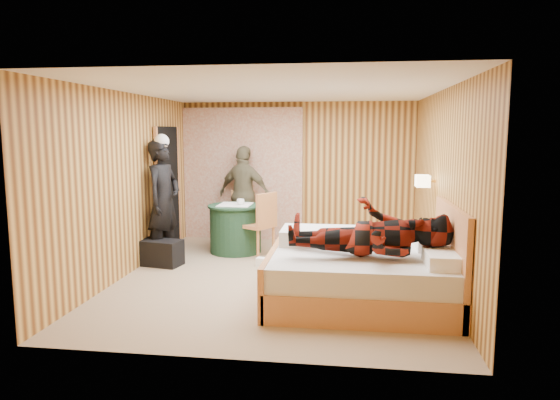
# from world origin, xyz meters

# --- Properties ---
(floor) EXTENTS (4.20, 5.00, 0.01)m
(floor) POSITION_xyz_m (0.00, 0.00, 0.00)
(floor) COLOR tan
(floor) RESTS_ON ground
(ceiling) EXTENTS (4.20, 5.00, 0.01)m
(ceiling) POSITION_xyz_m (0.00, 0.00, 2.50)
(ceiling) COLOR white
(ceiling) RESTS_ON wall_back
(wall_back) EXTENTS (4.20, 0.02, 2.50)m
(wall_back) POSITION_xyz_m (0.00, 2.50, 1.25)
(wall_back) COLOR #DEAE55
(wall_back) RESTS_ON floor
(wall_left) EXTENTS (0.02, 5.00, 2.50)m
(wall_left) POSITION_xyz_m (-2.10, 0.00, 1.25)
(wall_left) COLOR #DEAE55
(wall_left) RESTS_ON floor
(wall_right) EXTENTS (0.02, 5.00, 2.50)m
(wall_right) POSITION_xyz_m (2.10, 0.00, 1.25)
(wall_right) COLOR #DEAE55
(wall_right) RESTS_ON floor
(curtain) EXTENTS (2.20, 0.08, 2.40)m
(curtain) POSITION_xyz_m (-1.00, 2.43, 1.20)
(curtain) COLOR beige
(curtain) RESTS_ON floor
(doorway) EXTENTS (0.06, 0.90, 2.05)m
(doorway) POSITION_xyz_m (-2.06, 1.40, 1.02)
(doorway) COLOR black
(doorway) RESTS_ON floor
(wall_lamp) EXTENTS (0.26, 0.24, 0.16)m
(wall_lamp) POSITION_xyz_m (1.92, 0.45, 1.30)
(wall_lamp) COLOR gold
(wall_lamp) RESTS_ON wall_right
(bed) EXTENTS (2.14, 1.69, 1.16)m
(bed) POSITION_xyz_m (1.12, -0.85, 0.33)
(bed) COLOR #DE895B
(bed) RESTS_ON floor
(nightstand) EXTENTS (0.41, 0.55, 0.53)m
(nightstand) POSITION_xyz_m (1.88, 0.63, 0.28)
(nightstand) COLOR #DE895B
(nightstand) RESTS_ON floor
(round_table) EXTENTS (0.90, 0.90, 0.79)m
(round_table) POSITION_xyz_m (-0.90, 1.35, 0.40)
(round_table) COLOR #224A2E
(round_table) RESTS_ON floor
(chair_far) EXTENTS (0.50, 0.50, 0.93)m
(chair_far) POSITION_xyz_m (-0.92, 2.05, 0.54)
(chair_far) COLOR #DE895B
(chair_far) RESTS_ON floor
(chair_near) EXTENTS (0.64, 0.64, 1.03)m
(chair_near) POSITION_xyz_m (-0.43, 1.09, 0.60)
(chair_near) COLOR #DE895B
(chair_near) RESTS_ON floor
(duffel_bag) EXTENTS (0.72, 0.48, 0.38)m
(duffel_bag) POSITION_xyz_m (-1.85, 0.40, 0.19)
(duffel_bag) COLOR black
(duffel_bag) RESTS_ON floor
(sneaker_left) EXTENTS (0.27, 0.16, 0.11)m
(sneaker_left) POSITION_xyz_m (-0.09, 1.05, 0.06)
(sneaker_left) COLOR white
(sneaker_left) RESTS_ON floor
(sneaker_right) EXTENTS (0.30, 0.17, 0.13)m
(sneaker_right) POSITION_xyz_m (-0.26, 0.52, 0.06)
(sneaker_right) COLOR white
(sneaker_right) RESTS_ON floor
(woman_standing) EXTENTS (0.59, 0.76, 1.86)m
(woman_standing) POSITION_xyz_m (-1.85, 0.65, 0.93)
(woman_standing) COLOR black
(woman_standing) RESTS_ON floor
(man_at_table) EXTENTS (1.09, 0.73, 1.72)m
(man_at_table) POSITION_xyz_m (-0.90, 2.10, 0.86)
(man_at_table) COLOR brown
(man_at_table) RESTS_ON floor
(man_on_bed) EXTENTS (0.86, 0.67, 1.77)m
(man_on_bed) POSITION_xyz_m (1.15, -1.08, 1.01)
(man_on_bed) COLOR #681409
(man_on_bed) RESTS_ON bed
(book_lower) EXTENTS (0.19, 0.24, 0.02)m
(book_lower) POSITION_xyz_m (1.88, 0.58, 0.54)
(book_lower) COLOR white
(book_lower) RESTS_ON nightstand
(book_upper) EXTENTS (0.26, 0.28, 0.02)m
(book_upper) POSITION_xyz_m (1.88, 0.58, 0.56)
(book_upper) COLOR white
(book_upper) RESTS_ON nightstand
(cup_nightstand) EXTENTS (0.12, 0.12, 0.09)m
(cup_nightstand) POSITION_xyz_m (1.88, 0.76, 0.58)
(cup_nightstand) COLOR white
(cup_nightstand) RESTS_ON nightstand
(cup_table) EXTENTS (0.15, 0.15, 0.10)m
(cup_table) POSITION_xyz_m (-0.80, 1.30, 0.84)
(cup_table) COLOR white
(cup_table) RESTS_ON round_table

